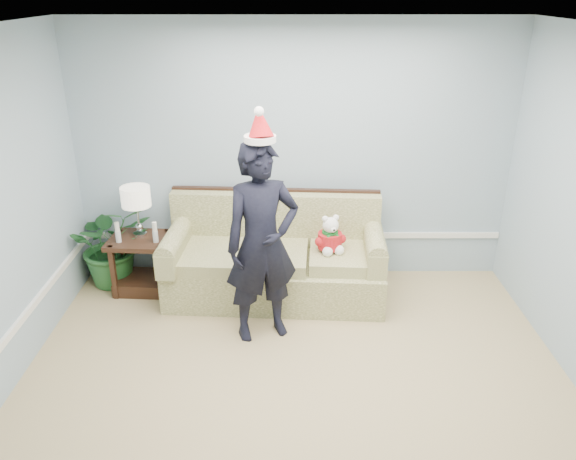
{
  "coord_description": "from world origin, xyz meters",
  "views": [
    {
      "loc": [
        -0.06,
        -3.09,
        2.96
      ],
      "look_at": [
        -0.06,
        1.55,
        0.92
      ],
      "focal_mm": 35.0,
      "sensor_mm": 36.0,
      "label": 1
    }
  ],
  "objects_px": {
    "side_table": "(143,269)",
    "table_lamp": "(136,199)",
    "houseplant": "(112,244)",
    "teddy_bear": "(330,238)",
    "man": "(262,244)",
    "sofa": "(275,261)"
  },
  "relations": [
    {
      "from": "man",
      "to": "table_lamp",
      "type": "bearing_deg",
      "value": 125.69
    },
    {
      "from": "side_table",
      "to": "man",
      "type": "bearing_deg",
      "value": -32.22
    },
    {
      "from": "sofa",
      "to": "houseplant",
      "type": "xyz_separation_m",
      "value": [
        -1.72,
        0.21,
        0.09
      ]
    },
    {
      "from": "side_table",
      "to": "houseplant",
      "type": "distance_m",
      "value": 0.43
    },
    {
      "from": "man",
      "to": "teddy_bear",
      "type": "bearing_deg",
      "value": 24.09
    },
    {
      "from": "side_table",
      "to": "teddy_bear",
      "type": "xyz_separation_m",
      "value": [
        1.93,
        -0.2,
        0.44
      ]
    },
    {
      "from": "sofa",
      "to": "table_lamp",
      "type": "xyz_separation_m",
      "value": [
        -1.39,
        0.14,
        0.63
      ]
    },
    {
      "from": "sofa",
      "to": "man",
      "type": "bearing_deg",
      "value": -93.56
    },
    {
      "from": "side_table",
      "to": "table_lamp",
      "type": "distance_m",
      "value": 0.76
    },
    {
      "from": "table_lamp",
      "to": "houseplant",
      "type": "height_order",
      "value": "table_lamp"
    },
    {
      "from": "side_table",
      "to": "houseplant",
      "type": "xyz_separation_m",
      "value": [
        -0.34,
        0.15,
        0.23
      ]
    },
    {
      "from": "sofa",
      "to": "side_table",
      "type": "xyz_separation_m",
      "value": [
        -1.39,
        0.06,
        -0.13
      ]
    },
    {
      "from": "side_table",
      "to": "man",
      "type": "distance_m",
      "value": 1.67
    },
    {
      "from": "sofa",
      "to": "table_lamp",
      "type": "bearing_deg",
      "value": 177.95
    },
    {
      "from": "side_table",
      "to": "table_lamp",
      "type": "height_order",
      "value": "table_lamp"
    },
    {
      "from": "man",
      "to": "sofa",
      "type": "bearing_deg",
      "value": 62.86
    },
    {
      "from": "table_lamp",
      "to": "man",
      "type": "relative_size",
      "value": 0.29
    },
    {
      "from": "teddy_bear",
      "to": "side_table",
      "type": "bearing_deg",
      "value": 157.04
    },
    {
      "from": "man",
      "to": "teddy_bear",
      "type": "xyz_separation_m",
      "value": [
        0.64,
        0.62,
        -0.23
      ]
    },
    {
      "from": "table_lamp",
      "to": "houseplant",
      "type": "distance_m",
      "value": 0.63
    },
    {
      "from": "houseplant",
      "to": "teddy_bear",
      "type": "bearing_deg",
      "value": -8.73
    },
    {
      "from": "table_lamp",
      "to": "man",
      "type": "height_order",
      "value": "man"
    }
  ]
}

